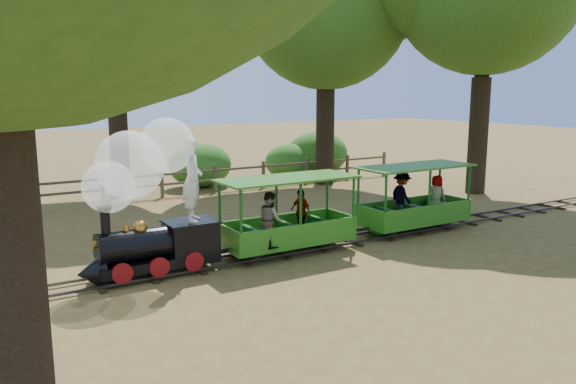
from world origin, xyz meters
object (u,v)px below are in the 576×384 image
locomotive (144,188)px  carriage_front (286,223)px  carriage_rear (413,202)px  fence (189,179)px

locomotive → carriage_front: locomotive is taller
locomotive → carriage_front: bearing=-2.3°
carriage_rear → carriage_front: bearing=-178.8°
carriage_front → locomotive: bearing=177.7°
locomotive → fence: locomotive is taller
carriage_rear → locomotive: bearing=179.6°
carriage_rear → fence: 8.56m
locomotive → fence: 8.97m
carriage_front → carriage_rear: 3.96m
carriage_front → fence: 8.11m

